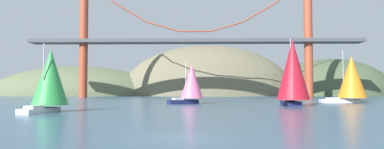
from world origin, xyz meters
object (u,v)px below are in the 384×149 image
at_px(sailboat_crimson_sail, 293,71).
at_px(sailboat_orange_sail, 351,78).
at_px(sailboat_pink_spinnaker, 191,82).
at_px(sailboat_green_sail, 50,79).

bearing_deg(sailboat_crimson_sail, sailboat_orange_sail, 43.27).
xyz_separation_m(sailboat_crimson_sail, sailboat_orange_sail, (16.72, 15.74, -0.66)).
relative_size(sailboat_orange_sail, sailboat_pink_spinnaker, 1.33).
distance_m(sailboat_orange_sail, sailboat_pink_spinnaker, 34.65).
relative_size(sailboat_green_sail, sailboat_orange_sail, 0.75).
bearing_deg(sailboat_crimson_sail, sailboat_pink_spinnaker, 151.05).
xyz_separation_m(sailboat_crimson_sail, sailboat_green_sail, (-34.56, -15.29, -1.72)).
relative_size(sailboat_crimson_sail, sailboat_green_sail, 1.37).
height_order(sailboat_crimson_sail, sailboat_orange_sail, sailboat_crimson_sail).
bearing_deg(sailboat_pink_spinnaker, sailboat_crimson_sail, -28.95).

